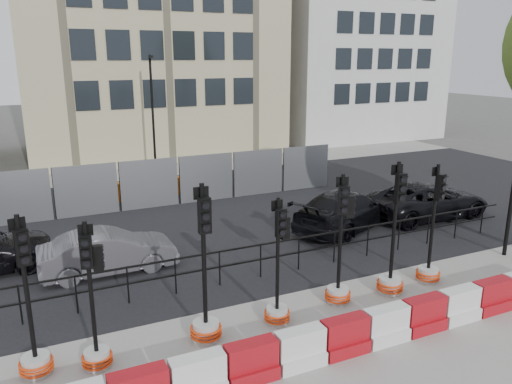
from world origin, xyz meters
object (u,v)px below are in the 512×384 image
traffic_signal_h (430,258)px  car_c (346,210)px  traffic_signal_a (34,344)px  traffic_signal_d (278,294)px

traffic_signal_h → car_c: 4.61m
traffic_signal_a → traffic_signal_d: size_ratio=1.08×
traffic_signal_a → car_c: size_ratio=0.63×
traffic_signal_a → traffic_signal_h: traffic_signal_h is taller
traffic_signal_a → traffic_signal_h: (9.79, -0.02, 0.01)m
traffic_signal_a → traffic_signal_d: (5.08, -0.24, 0.05)m
traffic_signal_a → traffic_signal_h: size_ratio=0.99×
traffic_signal_a → traffic_signal_d: bearing=-17.5°
traffic_signal_h → car_c: traffic_signal_h is taller
car_c → traffic_signal_d: bearing=108.8°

